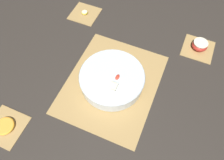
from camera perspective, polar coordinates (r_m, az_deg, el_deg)
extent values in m
plane|color=#2D2823|center=(0.90, 0.00, -0.99)|extent=(6.00, 6.00, 0.00)
cube|color=#A8844C|center=(0.90, 0.00, -0.90)|extent=(0.44, 0.36, 0.01)
cube|color=brown|center=(0.83, -4.72, -10.30)|extent=(0.01, 0.35, 0.00)
cube|color=brown|center=(0.85, -3.28, -7.46)|extent=(0.01, 0.35, 0.00)
cube|color=brown|center=(0.87, -1.92, -4.72)|extent=(0.01, 0.35, 0.00)
cube|color=brown|center=(0.89, -0.62, -2.10)|extent=(0.01, 0.35, 0.00)
cube|color=brown|center=(0.91, 0.61, 0.39)|extent=(0.01, 0.35, 0.00)
cube|color=brown|center=(0.93, 1.78, 2.76)|extent=(0.01, 0.35, 0.00)
cube|color=brown|center=(0.96, 2.89, 5.00)|extent=(0.01, 0.35, 0.00)
cube|color=brown|center=(0.99, 3.94, 7.12)|extent=(0.01, 0.35, 0.00)
cube|color=#A8844C|center=(1.08, 21.56, 7.68)|extent=(0.14, 0.14, 0.01)
cube|color=brown|center=(1.05, 21.23, 6.44)|extent=(0.00, 0.13, 0.00)
cube|color=brown|center=(1.08, 21.59, 7.74)|extent=(0.00, 0.13, 0.00)
cube|color=brown|center=(1.10, 21.93, 8.98)|extent=(0.00, 0.13, 0.00)
cube|color=#A8844C|center=(0.91, -26.01, -10.89)|extent=(0.14, 0.14, 0.01)
cube|color=brown|center=(0.91, -27.28, -12.61)|extent=(0.00, 0.13, 0.00)
cube|color=brown|center=(0.91, -26.05, -10.85)|extent=(0.00, 0.13, 0.00)
cube|color=brown|center=(0.91, -24.84, -9.10)|extent=(0.00, 0.13, 0.00)
cube|color=#A8844C|center=(1.17, -7.13, 16.84)|extent=(0.14, 0.14, 0.01)
cube|color=brown|center=(1.14, -7.93, 15.83)|extent=(0.00, 0.13, 0.00)
cube|color=brown|center=(1.17, -7.14, 16.90)|extent=(0.00, 0.13, 0.00)
cube|color=brown|center=(1.19, -6.37, 17.94)|extent=(0.00, 0.13, 0.00)
cylinder|color=silver|center=(0.87, 0.00, 0.21)|extent=(0.25, 0.25, 0.06)
torus|color=silver|center=(0.85, 0.00, 1.03)|extent=(0.26, 0.26, 0.01)
cylinder|color=#F4EABC|center=(0.84, 4.14, -2.39)|extent=(0.03, 0.03, 0.01)
cylinder|color=#F4EABC|center=(0.87, 0.96, 1.45)|extent=(0.02, 0.02, 0.01)
cylinder|color=#F4EABC|center=(0.88, 2.41, 0.93)|extent=(0.03, 0.03, 0.01)
cylinder|color=#F4EABC|center=(0.89, 0.42, 3.74)|extent=(0.03, 0.03, 0.01)
cylinder|color=#F4EABC|center=(0.81, 1.85, -3.98)|extent=(0.03, 0.03, 0.01)
cylinder|color=#F4EABC|center=(0.85, -1.05, -4.00)|extent=(0.03, 0.03, 0.01)
cylinder|color=#F4EABC|center=(0.92, 4.23, 3.87)|extent=(0.03, 0.03, 0.01)
cylinder|color=#F4EABC|center=(0.89, 0.30, 1.32)|extent=(0.02, 0.02, 0.01)
cube|color=beige|center=(0.87, 6.62, -1.19)|extent=(0.03, 0.03, 0.03)
cube|color=beige|center=(0.83, 2.79, -4.51)|extent=(0.02, 0.02, 0.02)
cube|color=beige|center=(0.90, -5.11, 2.58)|extent=(0.02, 0.02, 0.02)
cube|color=beige|center=(0.82, 0.28, -1.93)|extent=(0.03, 0.03, 0.03)
cube|color=beige|center=(0.86, 1.01, -0.50)|extent=(0.02, 0.02, 0.02)
cube|color=beige|center=(0.83, -3.93, -3.05)|extent=(0.03, 0.03, 0.03)
cube|color=beige|center=(0.90, -1.90, 3.91)|extent=(0.03, 0.03, 0.03)
cube|color=beige|center=(0.92, 1.50, 3.63)|extent=(0.02, 0.02, 0.02)
ellipsoid|color=#F9A338|center=(0.89, 3.99, 4.66)|extent=(0.03, 0.01, 0.01)
ellipsoid|color=#F9A338|center=(0.82, -2.10, -5.12)|extent=(0.03, 0.01, 0.01)
ellipsoid|color=red|center=(0.81, 0.30, -4.84)|extent=(0.02, 0.01, 0.01)
ellipsoid|color=red|center=(0.84, 1.50, 0.78)|extent=(0.03, 0.02, 0.01)
ellipsoid|color=#F9A338|center=(0.88, 6.31, 2.60)|extent=(0.03, 0.02, 0.02)
ellipsoid|color=#F9A338|center=(0.86, 0.56, -2.49)|extent=(0.04, 0.02, 0.02)
ellipsoid|color=#F9A338|center=(0.90, 5.72, 0.52)|extent=(0.03, 0.02, 0.01)
ellipsoid|color=red|center=(0.87, -4.77, 0.73)|extent=(0.04, 0.02, 0.02)
ellipsoid|color=#B72D23|center=(1.06, 21.93, 8.40)|extent=(0.07, 0.07, 0.04)
cylinder|color=beige|center=(1.05, 22.24, 8.99)|extent=(0.06, 0.06, 0.00)
cylinder|color=#F9A338|center=(0.90, -26.20, -10.71)|extent=(0.06, 0.06, 0.01)
torus|color=#F4A82D|center=(0.90, -26.20, -10.71)|extent=(0.07, 0.07, 0.01)
cylinder|color=#F4EABC|center=(1.16, -7.17, 17.11)|extent=(0.03, 0.03, 0.01)
torus|color=yellow|center=(1.16, -7.17, 17.11)|extent=(0.03, 0.03, 0.01)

